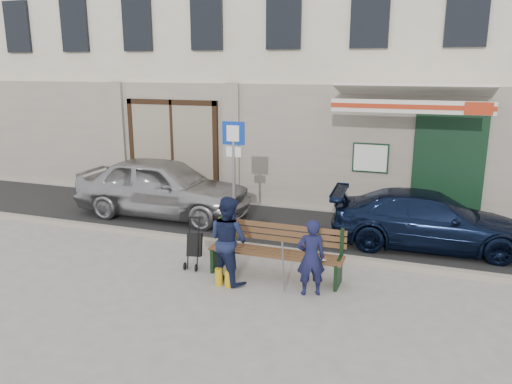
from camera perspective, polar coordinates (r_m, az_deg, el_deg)
The scene contains 11 objects.
ground at distance 9.12m, azimuth -6.34°, elevation -9.41°, with size 80.00×80.00×0.00m, color #9E9991.
asphalt_lane at distance 11.79m, azimuth 0.28°, elevation -3.77°, with size 60.00×3.20×0.01m, color #282828.
curb at distance 10.36m, azimuth -2.70°, elevation -6.03°, with size 60.00×0.18×0.12m, color #9E9384.
building at distance 16.42m, azimuth 6.95°, elevation 18.72°, with size 20.00×8.27×10.00m.
car_silver at distance 12.56m, azimuth -10.60°, elevation 0.59°, with size 1.75×4.36×1.49m, color #A8A8AC.
car_navy at distance 10.83m, azimuth 19.17°, elevation -3.06°, with size 1.61×3.97×1.15m, color black.
parking_sign at distance 10.26m, azimuth -2.56°, elevation 3.30°, with size 0.47×0.08×2.56m.
bench at distance 8.85m, azimuth 1.97°, elevation -6.86°, with size 2.40×1.17×0.98m.
man at distance 8.15m, azimuth 6.29°, elevation -7.46°, with size 0.47×0.31×1.28m, color #15173B.
woman at distance 8.56m, azimuth -3.17°, elevation -5.47°, with size 0.74×0.58×1.52m, color #151C3B.
stroller at distance 9.34m, azimuth -7.06°, elevation -6.12°, with size 0.32×0.42×0.94m.
Camera 1 is at (3.75, -7.48, 3.62)m, focal length 35.00 mm.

